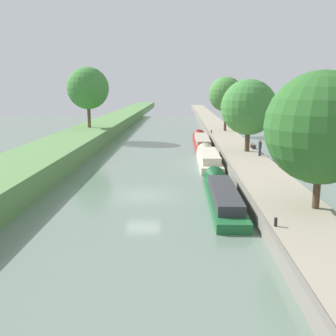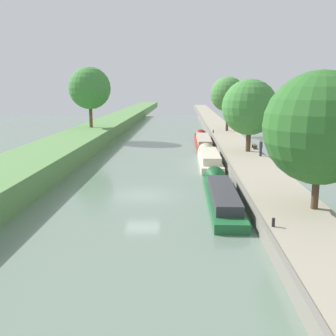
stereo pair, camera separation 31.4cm
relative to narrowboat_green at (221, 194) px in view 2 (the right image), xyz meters
The scene contains 15 objects.
ground_plane 5.79m from the narrowboat_green, 167.93° to the left, with size 160.00×160.00×0.00m, color slate.
left_grassy_bank 16.04m from the narrowboat_green, behind, with size 6.15×260.00×1.94m.
right_towpath 3.97m from the narrowboat_green, 17.68° to the left, with size 4.31×260.00×0.84m.
stone_quay 1.93m from the narrowboat_green, 38.70° to the left, with size 0.25×260.00×0.89m.
narrowboat_green is the anchor object (origin of this frame).
narrowboat_cream 14.09m from the narrowboat_green, 89.87° to the left, with size 2.09×11.87×2.02m.
narrowboat_red 27.92m from the narrowboat_green, 89.89° to the left, with size 2.04×15.38×1.94m.
tree_rightbank_near 8.32m from the narrowboat_green, 41.09° to the right, with size 6.39×6.39×7.90m.
tree_rightbank_midnear 17.96m from the narrowboat_green, 75.04° to the left, with size 5.99×5.99×7.80m.
tree_rightbank_midfar 38.22m from the narrowboat_green, 83.40° to the left, with size 5.50×5.50×8.55m.
tree_leftbank_downstream 35.97m from the narrowboat_green, 117.41° to the left, with size 6.05×6.05×8.69m.
person_walking 14.63m from the narrowboat_green, 68.92° to the left, with size 0.34×0.34×1.66m.
mooring_bollard_near 7.80m from the narrowboat_green, 75.63° to the right, with size 0.16×0.16×0.45m.
mooring_bollard_far 34.40m from the narrowboat_green, 86.78° to the left, with size 0.16×0.16×0.45m.
park_bench 19.50m from the narrowboat_green, 73.64° to the left, with size 0.44×1.50×0.47m.
Camera 2 is at (2.98, -28.15, 7.79)m, focal length 42.66 mm.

